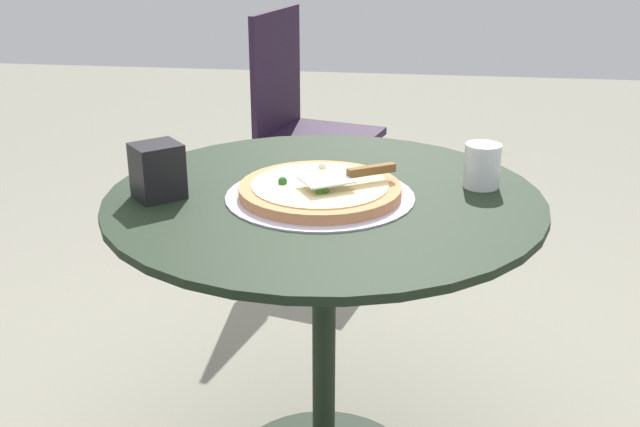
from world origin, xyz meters
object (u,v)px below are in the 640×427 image
(patio_table, at_px, (324,269))
(drinking_cup, at_px, (482,166))
(napkin_dispenser, at_px, (158,171))
(pizza_on_tray, at_px, (320,191))
(patio_chair_near, at_px, (302,115))
(pizza_server, at_px, (350,175))

(patio_table, relative_size, drinking_cup, 9.71)
(napkin_dispenser, bearing_deg, pizza_on_tray, 146.29)
(drinking_cup, bearing_deg, pizza_on_tray, 108.23)
(pizza_on_tray, bearing_deg, patio_table, -28.28)
(patio_table, bearing_deg, patio_chair_near, 10.77)
(drinking_cup, height_order, napkin_dispenser, napkin_dispenser)
(drinking_cup, relative_size, napkin_dispenser, 0.82)
(pizza_server, xyz_separation_m, napkin_dispenser, (-0.05, 0.40, 0.01))
(pizza_on_tray, bearing_deg, drinking_cup, -71.77)
(napkin_dispenser, bearing_deg, drinking_cup, 151.62)
(pizza_server, relative_size, napkin_dispenser, 1.74)
(patio_table, height_order, napkin_dispenser, napkin_dispenser)
(pizza_server, height_order, napkin_dispenser, napkin_dispenser)
(pizza_on_tray, relative_size, napkin_dispenser, 3.43)
(napkin_dispenser, bearing_deg, patio_table, 148.35)
(pizza_on_tray, distance_m, drinking_cup, 0.36)
(pizza_on_tray, bearing_deg, pizza_server, -86.43)
(patio_table, height_order, pizza_server, pizza_server)
(napkin_dispenser, relative_size, patio_chair_near, 0.12)
(patio_table, xyz_separation_m, napkin_dispenser, (-0.06, 0.35, 0.23))
(pizza_on_tray, xyz_separation_m, pizza_server, (0.00, -0.06, 0.04))
(drinking_cup, bearing_deg, pizza_server, 111.33)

